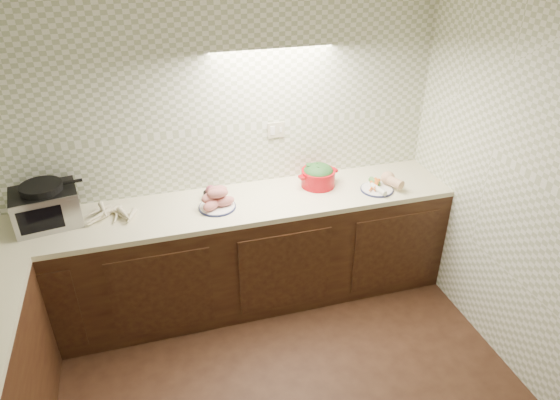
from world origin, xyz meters
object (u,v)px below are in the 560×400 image
object	(u,v)px
parsnip_pile	(121,212)
onion_bowl	(213,193)
dutch_oven	(318,175)
toaster_oven	(46,206)
sweet_potato_plate	(216,200)
veg_plate	(382,183)

from	to	relation	value
parsnip_pile	onion_bowl	size ratio (longest dim) A/B	2.57
onion_bowl	dutch_oven	size ratio (longest dim) A/B	0.43
toaster_oven	onion_bowl	size ratio (longest dim) A/B	3.25
toaster_oven	dutch_oven	world-z (taller)	toaster_oven
sweet_potato_plate	dutch_oven	xyz separation A→B (m)	(0.82, 0.11, 0.03)
toaster_oven	onion_bowl	xyz separation A→B (m)	(1.13, 0.03, -0.10)
sweet_potato_plate	dutch_oven	size ratio (longest dim) A/B	0.82
parsnip_pile	veg_plate	distance (m)	1.95
sweet_potato_plate	onion_bowl	world-z (taller)	sweet_potato_plate
dutch_oven	parsnip_pile	bearing A→B (deg)	171.60
dutch_oven	toaster_oven	bearing A→B (deg)	170.07
toaster_oven	sweet_potato_plate	bearing A→B (deg)	-14.84
sweet_potato_plate	toaster_oven	bearing A→B (deg)	174.43
toaster_oven	veg_plate	size ratio (longest dim) A/B	1.46
dutch_oven	sweet_potato_plate	bearing A→B (deg)	177.79
toaster_oven	dutch_oven	bearing A→B (deg)	-9.26
toaster_oven	onion_bowl	world-z (taller)	toaster_oven
sweet_potato_plate	veg_plate	distance (m)	1.28
parsnip_pile	sweet_potato_plate	distance (m)	0.67
dutch_oven	veg_plate	xyz separation A→B (m)	(0.46, -0.18, -0.05)
parsnip_pile	dutch_oven	xyz separation A→B (m)	(1.48, 0.04, 0.06)
sweet_potato_plate	onion_bowl	bearing A→B (deg)	92.06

